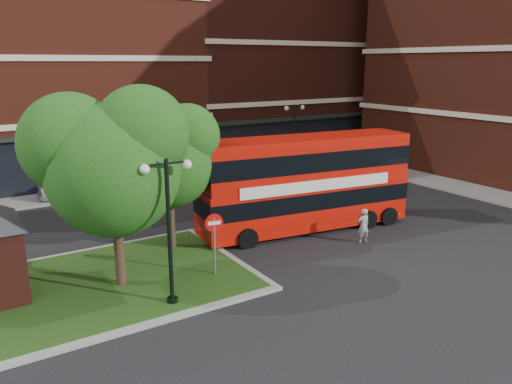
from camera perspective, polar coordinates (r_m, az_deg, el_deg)
ground at (r=19.70m, az=5.82°, el=-9.09°), size 120.00×120.00×0.00m
pavement_far at (r=33.55m, az=-11.71°, el=0.83°), size 44.00×3.00×0.12m
pavement_side at (r=33.01m, az=26.79°, el=-0.69°), size 3.00×28.00×0.12m
terrace_far_right at (r=45.71m, az=1.37°, el=14.79°), size 18.00×12.00×16.00m
traffic_island at (r=19.12m, az=-19.90°, el=-10.49°), size 12.60×7.60×0.15m
tree_island_west at (r=17.61m, az=-16.48°, el=3.87°), size 5.40×4.71×7.21m
tree_island_east at (r=20.98m, az=-10.33°, el=4.36°), size 4.46×3.90×6.29m
lamp_island at (r=16.25m, az=-9.92°, el=-3.80°), size 1.72×0.36×5.00m
lamp_far_left at (r=31.94m, az=-7.32°, el=5.40°), size 1.72×0.36×5.00m
lamp_far_right at (r=36.00m, az=4.37°, el=6.52°), size 1.72×0.36×5.00m
bus at (r=23.81m, az=5.67°, el=1.72°), size 10.62×3.69×3.97m
woman at (r=22.90m, az=12.17°, el=-3.78°), size 0.63×0.47×1.58m
car_silver at (r=31.59m, az=-20.11°, el=0.53°), size 4.06×1.75×1.36m
car_white at (r=34.21m, az=-1.01°, el=2.49°), size 4.32×1.84×1.39m
no_entry_sign at (r=18.60m, az=-4.81°, el=-4.61°), size 0.69×0.19×2.51m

